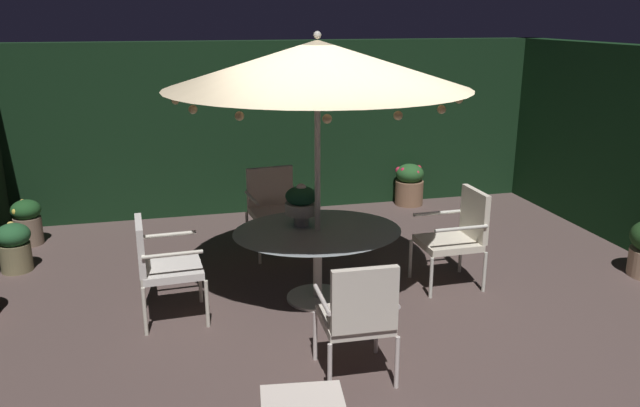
% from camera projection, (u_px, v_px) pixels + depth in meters
% --- Properties ---
extents(ground_plane, '(8.04, 7.43, 0.02)m').
position_uv_depth(ground_plane, '(352.00, 310.00, 6.17)').
color(ground_plane, brown).
extents(hedge_backdrop_rear, '(8.04, 0.30, 2.41)m').
position_uv_depth(hedge_backdrop_rear, '(282.00, 126.00, 9.14)').
color(hedge_backdrop_rear, black).
rests_on(hedge_backdrop_rear, ground_plane).
extents(patio_dining_table, '(1.66, 1.39, 0.74)m').
position_uv_depth(patio_dining_table, '(318.00, 243.00, 6.23)').
color(patio_dining_table, silver).
rests_on(patio_dining_table, ground_plane).
extents(patio_umbrella, '(2.82, 2.82, 2.62)m').
position_uv_depth(patio_umbrella, '(317.00, 65.00, 5.73)').
color(patio_umbrella, silver).
rests_on(patio_umbrella, ground_plane).
extents(centerpiece_planter, '(0.32, 0.32, 0.43)m').
position_uv_depth(centerpiece_planter, '(301.00, 202.00, 6.26)').
color(centerpiece_planter, beige).
rests_on(centerpiece_planter, patio_dining_table).
extents(patio_chair_north, '(0.61, 0.61, 0.99)m').
position_uv_depth(patio_chair_north, '(160.00, 261.00, 5.81)').
color(patio_chair_north, beige).
rests_on(patio_chair_north, ground_plane).
extents(patio_chair_northeast, '(0.58, 0.59, 1.01)m').
position_uv_depth(patio_chair_northeast, '(359.00, 313.00, 4.82)').
color(patio_chair_northeast, silver).
rests_on(patio_chair_northeast, ground_plane).
extents(patio_chair_east, '(0.64, 0.58, 1.02)m').
position_uv_depth(patio_chair_east, '(458.00, 232.00, 6.61)').
color(patio_chair_east, silver).
rests_on(patio_chair_east, ground_plane).
extents(patio_chair_southeast, '(0.69, 0.68, 0.99)m').
position_uv_depth(patio_chair_southeast, '(274.00, 204.00, 7.59)').
color(patio_chair_southeast, silver).
rests_on(patio_chair_southeast, ground_plane).
extents(potted_plant_back_left, '(0.37, 0.37, 0.55)m').
position_uv_depth(potted_plant_back_left, '(14.00, 246.00, 7.02)').
color(potted_plant_back_left, olive).
rests_on(potted_plant_back_left, ground_plane).
extents(potted_plant_front_corner, '(0.36, 0.36, 0.57)m').
position_uv_depth(potted_plant_front_corner, '(27.00, 221.00, 7.84)').
color(potted_plant_front_corner, '#806854').
rests_on(potted_plant_front_corner, ground_plane).
extents(potted_plant_left_far, '(0.42, 0.42, 0.62)m').
position_uv_depth(potted_plant_left_far, '(409.00, 184.00, 9.50)').
color(potted_plant_left_far, '#896348').
rests_on(potted_plant_left_far, ground_plane).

